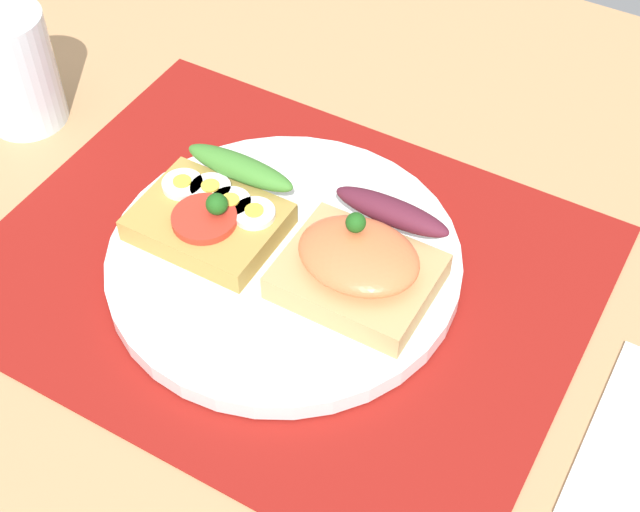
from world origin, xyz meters
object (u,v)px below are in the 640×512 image
at_px(plate, 284,261).
at_px(drinking_glass, 15,69).
at_px(sandwich_salmon, 362,260).
at_px(sandwich_egg_tomato, 214,211).

bearing_deg(plate, drinking_glass, 171.87).
height_order(plate, sandwich_salmon, sandwich_salmon).
xyz_separation_m(sandwich_egg_tomato, drinking_glass, (-0.22, 0.04, 0.02)).
distance_m(plate, drinking_glass, 0.29).
bearing_deg(plate, sandwich_salmon, 6.43).
bearing_deg(drinking_glass, sandwich_salmon, -5.60).
xyz_separation_m(sandwich_salmon, drinking_glass, (-0.34, 0.03, 0.01)).
bearing_deg(drinking_glass, plate, -8.13).
xyz_separation_m(sandwich_egg_tomato, sandwich_salmon, (0.12, 0.01, 0.01)).
bearing_deg(sandwich_egg_tomato, plate, -0.72).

